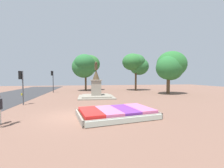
% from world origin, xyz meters
% --- Properties ---
extents(ground_plane, '(77.90, 77.90, 0.00)m').
position_xyz_m(ground_plane, '(0.00, 0.00, 0.00)').
color(ground_plane, brown).
extents(flower_planter, '(5.69, 4.25, 0.56)m').
position_xyz_m(flower_planter, '(3.05, -0.66, 0.26)').
color(flower_planter, '#38281C').
rests_on(flower_planter, ground_plane).
extents(statue_monument, '(4.62, 4.62, 4.75)m').
position_xyz_m(statue_monument, '(2.28, 9.22, 0.94)').
color(statue_monument, gray).
rests_on(statue_monument, ground_plane).
extents(traffic_light_mid_block, '(0.42, 0.30, 3.31)m').
position_xyz_m(traffic_light_mid_block, '(-5.18, 5.09, 2.29)').
color(traffic_light_mid_block, '#4C5156').
rests_on(traffic_light_mid_block, ground_plane).
extents(traffic_light_far_corner, '(0.41, 0.28, 3.79)m').
position_xyz_m(traffic_light_far_corner, '(-4.83, 16.80, 2.65)').
color(traffic_light_far_corner, '#2D2D33').
rests_on(traffic_light_far_corner, ground_plane).
extents(park_tree_far_left, '(5.54, 4.39, 7.42)m').
position_xyz_m(park_tree_far_left, '(10.91, 18.54, 5.42)').
color(park_tree_far_left, '#4C3823').
rests_on(park_tree_far_left, ground_plane).
extents(park_tree_behind_statue, '(5.39, 4.54, 6.89)m').
position_xyz_m(park_tree_behind_statue, '(14.23, 11.37, 4.44)').
color(park_tree_behind_statue, brown).
rests_on(park_tree_behind_statue, ground_plane).
extents(park_tree_far_right, '(5.57, 5.59, 7.22)m').
position_xyz_m(park_tree_far_right, '(0.93, 19.69, 5.12)').
color(park_tree_far_right, '#4C3823').
rests_on(park_tree_far_right, ground_plane).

